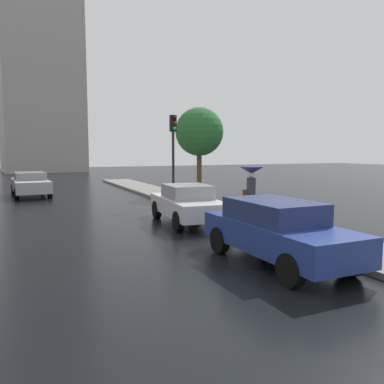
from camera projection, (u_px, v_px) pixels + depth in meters
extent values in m
cube|color=#B2B5BA|center=(31.00, 185.00, 21.96)|extent=(2.04, 4.64, 0.63)
cube|color=gray|center=(30.00, 176.00, 22.10)|extent=(1.70, 2.40, 0.41)
cylinder|color=black|center=(50.00, 193.00, 21.04)|extent=(0.26, 0.63, 0.61)
cylinder|color=black|center=(17.00, 194.00, 20.29)|extent=(0.26, 0.63, 0.61)
cylinder|color=black|center=(43.00, 188.00, 23.69)|extent=(0.26, 0.63, 0.61)
cylinder|color=black|center=(13.00, 189.00, 22.94)|extent=(0.26, 0.63, 0.61)
cube|color=navy|center=(278.00, 236.00, 8.81)|extent=(1.67, 4.19, 0.62)
cube|color=navy|center=(274.00, 211.00, 8.92)|extent=(1.46, 2.26, 0.48)
cylinder|color=black|center=(220.00, 240.00, 9.78)|extent=(0.23, 0.66, 0.65)
cylinder|color=black|center=(269.00, 235.00, 10.40)|extent=(0.23, 0.66, 0.65)
cylinder|color=black|center=(291.00, 270.00, 7.29)|extent=(0.23, 0.66, 0.65)
cylinder|color=black|center=(350.00, 261.00, 7.91)|extent=(0.23, 0.66, 0.65)
cube|color=silver|center=(187.00, 206.00, 13.80)|extent=(1.94, 4.20, 0.56)
cube|color=gray|center=(187.00, 192.00, 13.69)|extent=(1.57, 1.86, 0.47)
cylinder|color=black|center=(157.00, 210.00, 14.84)|extent=(0.27, 0.67, 0.66)
cylinder|color=black|center=(194.00, 208.00, 15.34)|extent=(0.27, 0.67, 0.66)
cylinder|color=black|center=(178.00, 222.00, 12.31)|extent=(0.27, 0.67, 0.66)
cylinder|color=black|center=(222.00, 219.00, 12.82)|extent=(0.27, 0.67, 0.66)
cylinder|color=black|center=(253.00, 204.00, 14.76)|extent=(0.14, 0.14, 0.80)
cylinder|color=black|center=(249.00, 205.00, 14.69)|extent=(0.14, 0.14, 0.80)
cylinder|color=#232833|center=(251.00, 186.00, 14.65)|extent=(0.34, 0.34, 0.61)
sphere|color=beige|center=(251.00, 175.00, 14.61)|extent=(0.22, 0.22, 0.22)
cube|color=#3F2314|center=(245.00, 193.00, 14.58)|extent=(0.20, 0.10, 0.24)
cylinder|color=#4C4C51|center=(251.00, 177.00, 14.62)|extent=(0.02, 0.02, 0.78)
cone|color=navy|center=(251.00, 170.00, 14.59)|extent=(0.91, 0.91, 0.27)
cylinder|color=black|center=(173.00, 167.00, 18.15)|extent=(0.12, 0.12, 3.29)
cube|color=black|center=(173.00, 123.00, 17.94)|extent=(0.26, 0.26, 0.75)
sphere|color=#360503|center=(174.00, 118.00, 17.76)|extent=(0.17, 0.17, 0.17)
sphere|color=#392405|center=(174.00, 123.00, 17.78)|extent=(0.17, 0.17, 0.17)
sphere|color=green|center=(174.00, 129.00, 17.81)|extent=(0.17, 0.17, 0.17)
cylinder|color=#4C3823|center=(199.00, 172.00, 22.49)|extent=(0.28, 0.28, 2.67)
sphere|color=#28662D|center=(199.00, 132.00, 22.25)|extent=(2.75, 2.75, 2.75)
cube|color=#9E9993|center=(39.00, 48.00, 47.10)|extent=(9.92, 9.23, 29.77)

